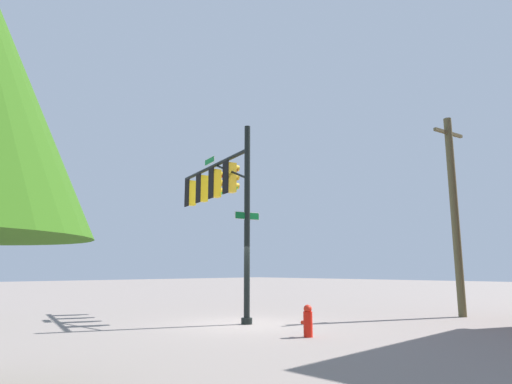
% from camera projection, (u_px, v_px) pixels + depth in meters
% --- Properties ---
extents(ground_plane, '(120.00, 120.00, 0.00)m').
position_uv_depth(ground_plane, '(247.00, 324.00, 14.23)').
color(ground_plane, gray).
extents(signal_pole_assembly, '(5.81, 2.09, 6.69)m').
position_uv_depth(signal_pole_assembly, '(218.00, 193.00, 17.08)').
color(signal_pole_assembly, black).
rests_on(signal_pole_assembly, ground_plane).
extents(utility_pole, '(0.45, 1.79, 7.75)m').
position_uv_depth(utility_pole, '(455.00, 211.00, 17.09)').
color(utility_pole, brown).
rests_on(utility_pole, ground_plane).
extents(fire_hydrant, '(0.33, 0.24, 0.83)m').
position_uv_depth(fire_hydrant, '(308.00, 321.00, 11.59)').
color(fire_hydrant, red).
rests_on(fire_hydrant, ground_plane).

